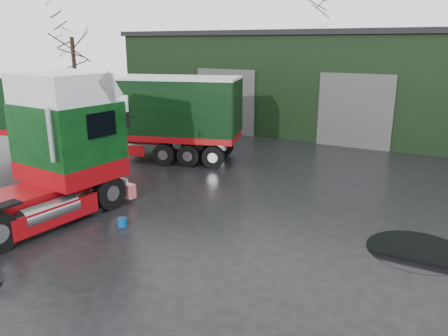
# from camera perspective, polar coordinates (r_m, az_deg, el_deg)

# --- Properties ---
(ground) EXTENTS (100.00, 100.00, 0.00)m
(ground) POSITION_cam_1_polar(r_m,az_deg,el_deg) (13.63, -6.49, -8.20)
(ground) COLOR black
(warehouse) EXTENTS (32.40, 12.40, 6.30)m
(warehouse) POSITION_cam_1_polar(r_m,az_deg,el_deg) (30.57, 19.53, 10.63)
(warehouse) COLOR black
(warehouse) RESTS_ON ground
(hero_tractor) EXTENTS (3.82, 7.80, 4.70)m
(hero_tractor) POSITION_cam_1_polar(r_m,az_deg,el_deg) (14.66, -26.16, 1.67)
(hero_tractor) COLOR black
(hero_tractor) RESTS_ON ground
(trailer_left) EXTENTS (13.33, 6.54, 4.08)m
(trailer_left) POSITION_cam_1_polar(r_m,az_deg,el_deg) (22.62, -14.75, 6.55)
(trailer_left) COLOR silver
(trailer_left) RESTS_ON ground
(wash_bucket) EXTENTS (0.38, 0.38, 0.28)m
(wash_bucket) POSITION_cam_1_polar(r_m,az_deg,el_deg) (14.20, -13.14, -6.89)
(wash_bucket) COLOR #063A8F
(wash_bucket) RESTS_ON ground
(tree_left) EXTENTS (4.40, 4.40, 8.50)m
(tree_left) POSITION_cam_1_polar(r_m,az_deg,el_deg) (32.87, -19.00, 12.92)
(tree_left) COLOR black
(tree_left) RESTS_ON ground
(tree_back_a) EXTENTS (4.40, 4.40, 9.50)m
(tree_back_a) POSITION_cam_1_polar(r_m,az_deg,el_deg) (42.19, 11.30, 14.66)
(tree_back_a) COLOR black
(tree_back_a) RESTS_ON ground
(puddle_1) EXTENTS (2.73, 2.73, 0.01)m
(puddle_1) POSITION_cam_1_polar(r_m,az_deg,el_deg) (13.48, 23.89, -9.84)
(puddle_1) COLOR black
(puddle_1) RESTS_ON ground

